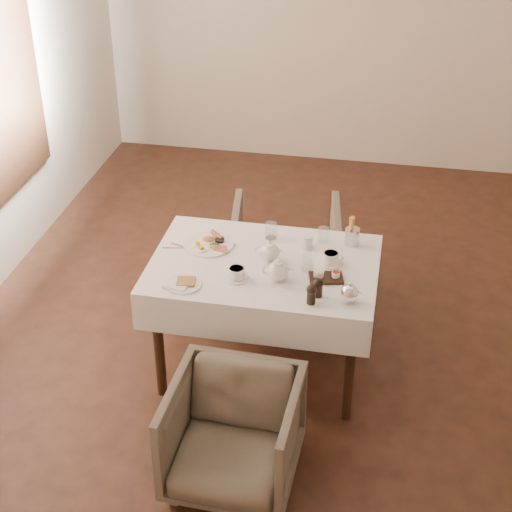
{
  "coord_description": "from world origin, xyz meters",
  "views": [
    {
      "loc": [
        0.43,
        -4.28,
        3.11
      ],
      "look_at": [
        -0.28,
        -0.65,
        0.82
      ],
      "focal_mm": 55.0,
      "sensor_mm": 36.0,
      "label": 1
    }
  ],
  "objects_px": {
    "teapot_centre": "(270,250)",
    "table": "(264,280)",
    "breakfast_plate": "(209,244)",
    "armchair_far": "(286,254)",
    "armchair_near": "(233,435)"
  },
  "relations": [
    {
      "from": "armchair_near",
      "to": "breakfast_plate",
      "type": "distance_m",
      "value": 1.19
    },
    {
      "from": "armchair_near",
      "to": "teapot_centre",
      "type": "bearing_deg",
      "value": 91.28
    },
    {
      "from": "armchair_far",
      "to": "breakfast_plate",
      "type": "distance_m",
      "value": 0.87
    },
    {
      "from": "table",
      "to": "breakfast_plate",
      "type": "distance_m",
      "value": 0.4
    },
    {
      "from": "breakfast_plate",
      "to": "table",
      "type": "bearing_deg",
      "value": -43.16
    },
    {
      "from": "armchair_near",
      "to": "breakfast_plate",
      "type": "xyz_separation_m",
      "value": [
        -0.36,
        1.03,
        0.47
      ]
    },
    {
      "from": "teapot_centre",
      "to": "armchair_near",
      "type": "bearing_deg",
      "value": -96.08
    },
    {
      "from": "teapot_centre",
      "to": "table",
      "type": "bearing_deg",
      "value": -129.19
    },
    {
      "from": "table",
      "to": "armchair_near",
      "type": "height_order",
      "value": "table"
    },
    {
      "from": "table",
      "to": "armchair_far",
      "type": "xyz_separation_m",
      "value": [
        0.0,
        0.8,
        -0.3
      ]
    },
    {
      "from": "armchair_far",
      "to": "teapot_centre",
      "type": "distance_m",
      "value": 0.9
    },
    {
      "from": "table",
      "to": "breakfast_plate",
      "type": "xyz_separation_m",
      "value": [
        -0.35,
        0.13,
        0.13
      ]
    },
    {
      "from": "table",
      "to": "teapot_centre",
      "type": "xyz_separation_m",
      "value": [
        0.03,
        0.04,
        0.18
      ]
    },
    {
      "from": "armchair_far",
      "to": "teapot_centre",
      "type": "height_order",
      "value": "teapot_centre"
    },
    {
      "from": "armchair_far",
      "to": "breakfast_plate",
      "type": "xyz_separation_m",
      "value": [
        -0.35,
        -0.67,
        0.43
      ]
    }
  ]
}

